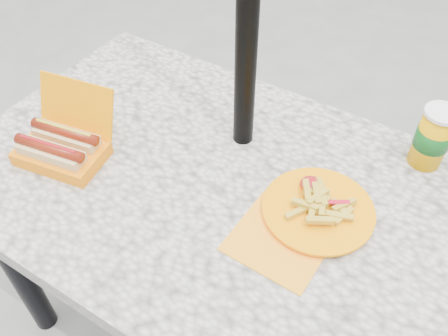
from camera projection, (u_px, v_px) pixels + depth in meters
The scene contains 6 objects.
ground at pixel (213, 323), 1.65m from camera, with size 60.00×60.00×0.00m, color slate.
picnic_table at pixel (209, 206), 1.19m from camera, with size 1.20×0.80×0.75m.
umbrella_pole at pixel (248, 10), 0.95m from camera, with size 0.05×0.05×2.20m, color black.
hotdog_box at pixel (62, 146), 1.13m from camera, with size 0.23×0.21×0.16m.
fries_plate at pixel (315, 210), 1.02m from camera, with size 0.26×0.33×0.05m.
soda_cup at pixel (433, 138), 1.09m from camera, with size 0.08×0.08×0.15m.
Camera 1 is at (0.43, -0.62, 1.56)m, focal length 38.00 mm.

